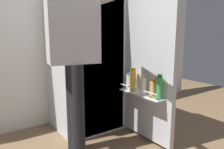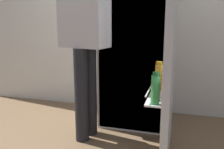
{
  "view_description": "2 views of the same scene",
  "coord_description": "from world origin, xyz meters",
  "views": [
    {
      "loc": [
        -1.13,
        -1.6,
        1.08
      ],
      "look_at": [
        -0.04,
        -0.04,
        0.72
      ],
      "focal_mm": 34.72,
      "sensor_mm": 36.0,
      "label": 1
    },
    {
      "loc": [
        0.45,
        -1.98,
        1.07
      ],
      "look_at": [
        -0.1,
        -0.06,
        0.63
      ],
      "focal_mm": 40.11,
      "sensor_mm": 36.0,
      "label": 2
    }
  ],
  "objects": [
    {
      "name": "person",
      "position": [
        -0.36,
        0.04,
        1.01
      ],
      "size": [
        0.55,
        0.78,
        1.68
      ],
      "color": "black",
      "rests_on": "ground_plane"
    },
    {
      "name": "ground_plane",
      "position": [
        0.0,
        0.0,
        0.0
      ],
      "size": [
        6.47,
        6.47,
        0.0
      ],
      "primitive_type": "plane",
      "color": "brown"
    },
    {
      "name": "kitchen_wall",
      "position": [
        0.0,
        0.94,
        1.22
      ],
      "size": [
        4.4,
        0.1,
        2.43
      ],
      "primitive_type": "cube",
      "color": "silver",
      "rests_on": "ground_plane"
    },
    {
      "name": "refrigerator",
      "position": [
        0.03,
        0.51,
        0.87
      ],
      "size": [
        0.73,
        1.31,
        1.75
      ],
      "color": "silver",
      "rests_on": "ground_plane"
    }
  ]
}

